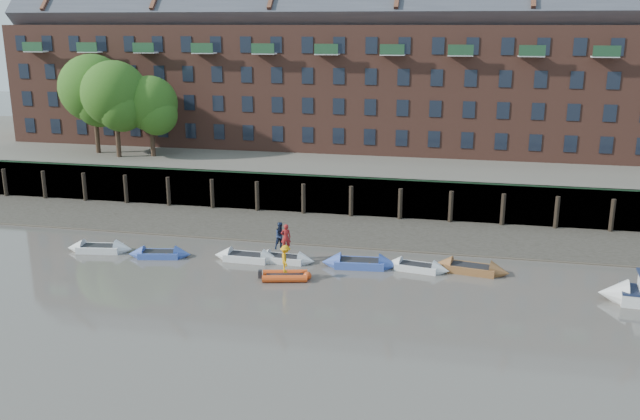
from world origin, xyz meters
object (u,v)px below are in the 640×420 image
(rowboat_2, at_px, (247,257))
(rib_tender, at_px, (287,276))
(rowboat_6, at_px, (471,269))
(person_rower_a, at_px, (286,237))
(rowboat_3, at_px, (284,259))
(rowboat_4, at_px, (360,263))
(person_rower_b, at_px, (281,236))
(rowboat_1, at_px, (160,254))
(person_rib_crew, at_px, (285,259))
(rowboat_0, at_px, (100,248))
(rowboat_5, at_px, (417,267))

(rowboat_2, bearing_deg, rib_tender, -37.26)
(rowboat_6, distance_m, person_rower_a, 12.11)
(person_rower_a, bearing_deg, rowboat_3, -21.47)
(rowboat_4, relative_size, person_rower_a, 2.80)
(rowboat_3, relative_size, rowboat_6, 0.85)
(rowboat_3, height_order, person_rower_b, person_rower_b)
(rowboat_6, height_order, rib_tender, rowboat_6)
(rowboat_2, bearing_deg, rowboat_1, -172.95)
(rowboat_6, xyz_separation_m, person_rib_crew, (-11.21, -3.69, 1.11))
(rowboat_6, bearing_deg, rowboat_0, -167.90)
(rowboat_2, bearing_deg, person_rower_a, 6.67)
(rowboat_1, distance_m, rib_tender, 9.76)
(rowboat_0, height_order, person_rib_crew, person_rib_crew)
(person_rower_a, bearing_deg, rowboat_6, 162.21)
(rowboat_6, bearing_deg, rowboat_4, -166.56)
(rowboat_3, bearing_deg, person_rower_a, 1.42)
(rib_tender, distance_m, person_rower_b, 3.83)
(rowboat_3, height_order, rowboat_5, rowboat_5)
(rowboat_1, xyz_separation_m, rowboat_5, (17.27, 1.14, -0.00))
(rowboat_0, distance_m, person_rower_a, 13.33)
(person_rower_a, bearing_deg, person_rib_crew, 83.69)
(rowboat_4, bearing_deg, rowboat_6, -0.97)
(rowboat_3, distance_m, rib_tender, 3.21)
(rowboat_5, relative_size, rib_tender, 1.39)
(rowboat_1, bearing_deg, rowboat_5, -7.24)
(person_rower_a, bearing_deg, rowboat_1, -14.87)
(rowboat_5, bearing_deg, rowboat_3, -169.17)
(rowboat_0, height_order, rowboat_3, rowboat_0)
(rowboat_1, bearing_deg, rowboat_0, 166.42)
(rowboat_2, xyz_separation_m, rowboat_4, (7.58, 0.34, 0.02))
(rowboat_6, relative_size, person_rower_b, 2.70)
(person_rower_a, distance_m, person_rib_crew, 3.20)
(person_rower_a, bearing_deg, rib_tender, 85.22)
(rowboat_0, distance_m, rowboat_6, 25.26)
(rowboat_2, distance_m, person_rib_crew, 4.59)
(rowboat_1, height_order, person_rib_crew, person_rib_crew)
(rowboat_1, height_order, rib_tender, rowboat_1)
(rowboat_0, distance_m, person_rib_crew, 14.27)
(rowboat_6, relative_size, person_rib_crew, 2.88)
(person_rower_a, relative_size, person_rower_b, 0.99)
(rowboat_1, xyz_separation_m, rib_tender, (9.52, -2.16, 0.01))
(rowboat_4, distance_m, person_rib_crew, 5.32)
(rowboat_0, distance_m, person_rower_b, 12.94)
(person_rib_crew, bearing_deg, person_rower_a, -3.28)
(rowboat_2, relative_size, rowboat_6, 0.92)
(rowboat_2, relative_size, person_rib_crew, 2.66)
(rowboat_6, distance_m, person_rib_crew, 11.86)
(rowboat_0, xyz_separation_m, person_rib_crew, (14.02, -2.40, 1.12))
(rowboat_2, distance_m, rowboat_4, 7.59)
(rowboat_2, distance_m, rowboat_3, 2.51)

